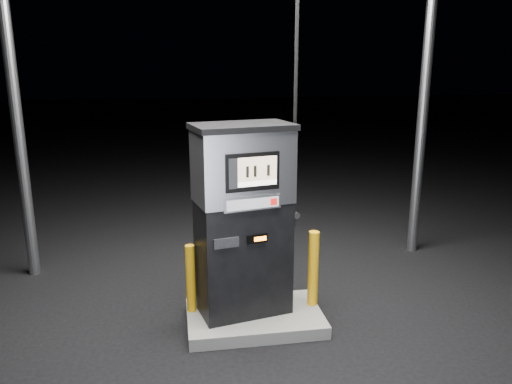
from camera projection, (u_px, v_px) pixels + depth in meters
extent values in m
plane|color=black|center=(255.00, 324.00, 6.01)|extent=(80.00, 80.00, 0.00)
cube|color=#5E5E5A|center=(255.00, 318.00, 5.99)|extent=(1.60, 1.00, 0.15)
cylinder|color=gray|center=(17.00, 122.00, 6.88)|extent=(0.16, 0.16, 4.50)
cylinder|color=gray|center=(423.00, 115.00, 7.82)|extent=(0.16, 0.16, 4.50)
cube|color=black|center=(243.00, 257.00, 5.87)|extent=(1.14, 0.80, 1.36)
cube|color=#A9A9B0|center=(243.00, 166.00, 5.60)|extent=(1.16, 0.83, 0.82)
cube|color=black|center=(242.00, 127.00, 5.49)|extent=(1.22, 0.88, 0.07)
cube|color=black|center=(253.00, 172.00, 5.32)|extent=(0.60, 0.16, 0.41)
cube|color=#C1A98C|center=(257.00, 169.00, 5.31)|extent=(0.44, 0.10, 0.26)
cube|color=white|center=(258.00, 183.00, 5.35)|extent=(0.44, 0.10, 0.05)
cube|color=#A9A9B0|center=(253.00, 203.00, 5.40)|extent=(0.65, 0.17, 0.15)
cube|color=gray|center=(253.00, 204.00, 5.39)|extent=(0.59, 0.13, 0.11)
cube|color=red|center=(274.00, 202.00, 5.47)|extent=(0.08, 0.02, 0.08)
cube|color=black|center=(257.00, 239.00, 5.53)|extent=(0.24, 0.07, 0.10)
cube|color=orange|center=(260.00, 239.00, 5.53)|extent=(0.14, 0.03, 0.05)
cube|color=black|center=(226.00, 243.00, 5.40)|extent=(0.28, 0.09, 0.11)
cube|color=black|center=(288.00, 214.00, 5.96)|extent=(0.15, 0.21, 0.27)
cylinder|color=gray|center=(293.00, 213.00, 5.98)|extent=(0.12, 0.25, 0.08)
cylinder|color=black|center=(296.00, 56.00, 5.47)|extent=(0.05, 0.05, 3.38)
cylinder|color=#FFB20E|center=(191.00, 278.00, 5.91)|extent=(0.12, 0.12, 0.83)
cylinder|color=#FFB20E|center=(313.00, 268.00, 6.06)|extent=(0.16, 0.16, 0.94)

